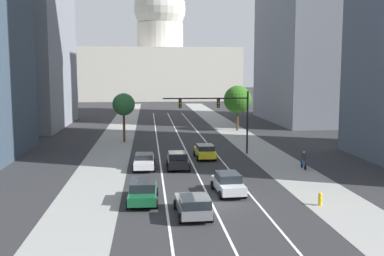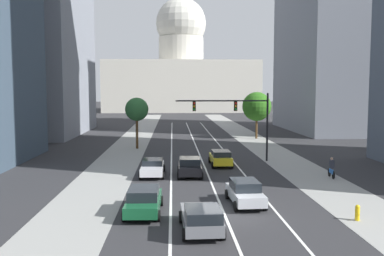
{
  "view_description": "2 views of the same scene",
  "coord_description": "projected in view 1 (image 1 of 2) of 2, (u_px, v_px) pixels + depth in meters",
  "views": [
    {
      "loc": [
        -4.31,
        -30.24,
        9.0
      ],
      "look_at": [
        0.17,
        15.75,
        3.31
      ],
      "focal_mm": 42.42,
      "sensor_mm": 36.0,
      "label": 1
    },
    {
      "loc": [
        -3.01,
        -24.04,
        7.29
      ],
      "look_at": [
        -0.86,
        23.01,
        3.05
      ],
      "focal_mm": 39.84,
      "sensor_mm": 36.0,
      "label": 2
    }
  ],
  "objects": [
    {
      "name": "office_tower_far_left",
      "position": [
        14.0,
        22.0,
        73.61
      ],
      "size": [
        16.33,
        25.77,
        34.26
      ],
      "color": "gray",
      "rests_on": "ground"
    },
    {
      "name": "traffic_signal_mast",
      "position": [
        221.0,
        110.0,
        49.58
      ],
      "size": [
        9.41,
        0.39,
        6.96
      ],
      "color": "black",
      "rests_on": "ground"
    },
    {
      "name": "car_yellow",
      "position": [
        205.0,
        151.0,
        47.48
      ],
      "size": [
        2.07,
        4.39,
        1.5
      ],
      "rotation": [
        0.0,
        0.0,
        1.58
      ],
      "color": "yellow",
      "rests_on": "ground"
    },
    {
      "name": "car_gray",
      "position": [
        193.0,
        205.0,
        28.31
      ],
      "size": [
        2.24,
        4.37,
        1.49
      ],
      "rotation": [
        0.0,
        0.0,
        1.61
      ],
      "color": "slate",
      "rests_on": "ground"
    },
    {
      "name": "lane_stripe_center",
      "position": [
        183.0,
        145.0,
        56.08
      ],
      "size": [
        0.16,
        90.0,
        0.01
      ],
      "primitive_type": "cube",
      "color": "white",
      "rests_on": "ground"
    },
    {
      "name": "car_black",
      "position": [
        178.0,
        160.0,
        42.44
      ],
      "size": [
        2.18,
        4.05,
        1.55
      ],
      "rotation": [
        0.0,
        0.0,
        1.55
      ],
      "color": "black",
      "rests_on": "ground"
    },
    {
      "name": "sidewalk_right",
      "position": [
        237.0,
        134.0,
        66.79
      ],
      "size": [
        4.7,
        130.0,
        0.01
      ],
      "primitive_type": "cube",
      "color": "gray",
      "rests_on": "ground"
    },
    {
      "name": "lane_stripe_left",
      "position": [
        158.0,
        146.0,
        55.77
      ],
      "size": [
        0.16,
        90.0,
        0.01
      ],
      "primitive_type": "cube",
      "color": "white",
      "rests_on": "ground"
    },
    {
      "name": "capitol_building",
      "position": [
        160.0,
        62.0,
        152.48
      ],
      "size": [
        50.66,
        29.6,
        39.77
      ],
      "color": "beige",
      "rests_on": "ground"
    },
    {
      "name": "sidewalk_left",
      "position": [
        118.0,
        135.0,
        65.12
      ],
      "size": [
        4.7,
        130.0,
        0.01
      ],
      "primitive_type": "cube",
      "color": "gray",
      "rests_on": "ground"
    },
    {
      "name": "car_silver",
      "position": [
        228.0,
        183.0,
        33.79
      ],
      "size": [
        2.17,
        4.46,
        1.55
      ],
      "rotation": [
        0.0,
        0.0,
        1.62
      ],
      "color": "#B2B5BA",
      "rests_on": "ground"
    },
    {
      "name": "car_green",
      "position": [
        143.0,
        191.0,
        31.51
      ],
      "size": [
        2.2,
        4.8,
        1.53
      ],
      "rotation": [
        0.0,
        0.0,
        1.55
      ],
      "color": "#14512D",
      "rests_on": "ground"
    },
    {
      "name": "cyclist",
      "position": [
        304.0,
        160.0,
        42.29
      ],
      "size": [
        0.37,
        1.7,
        1.72
      ],
      "rotation": [
        0.0,
        0.0,
        1.53
      ],
      "color": "black",
      "rests_on": "ground"
    },
    {
      "name": "car_white",
      "position": [
        144.0,
        161.0,
        42.56
      ],
      "size": [
        2.08,
        4.75,
        1.38
      ],
      "rotation": [
        0.0,
        0.0,
        1.56
      ],
      "color": "silver",
      "rests_on": "ground"
    },
    {
      "name": "street_tree_near_right",
      "position": [
        238.0,
        100.0,
        70.02
      ],
      "size": [
        4.31,
        4.31,
        6.96
      ],
      "color": "#51381E",
      "rests_on": "ground"
    },
    {
      "name": "office_tower_far_right",
      "position": [
        316.0,
        10.0,
        81.66
      ],
      "size": [
        16.6,
        27.41,
        40.38
      ],
      "color": "gray",
      "rests_on": "ground"
    },
    {
      "name": "street_tree_near_left",
      "position": [
        124.0,
        105.0,
        58.48
      ],
      "size": [
        2.89,
        2.89,
        6.33
      ],
      "color": "#51381E",
      "rests_on": "ground"
    },
    {
      "name": "lane_stripe_right",
      "position": [
        209.0,
        145.0,
        56.38
      ],
      "size": [
        0.16,
        90.0,
        0.01
      ],
      "primitive_type": "cube",
      "color": "white",
      "rests_on": "ground"
    },
    {
      "name": "fire_hydrant",
      "position": [
        320.0,
        199.0,
        30.77
      ],
      "size": [
        0.26,
        0.35,
        0.91
      ],
      "color": "yellow",
      "rests_on": "ground"
    },
    {
      "name": "ground_plane",
      "position": [
        176.0,
        130.0,
        70.9
      ],
      "size": [
        400.0,
        400.0,
        0.0
      ],
      "primitive_type": "plane",
      "color": "#2B2B2D"
    }
  ]
}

